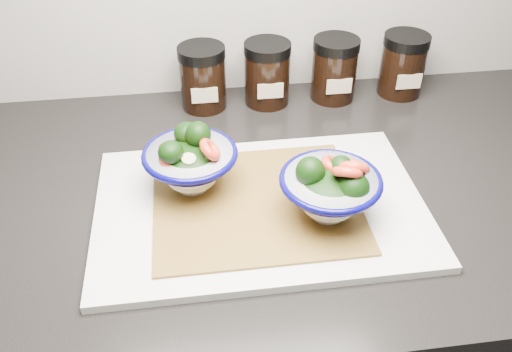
{
  "coord_description": "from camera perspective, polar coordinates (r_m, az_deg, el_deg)",
  "views": [
    {
      "loc": [
        -0.17,
        0.84,
        1.4
      ],
      "look_at": [
        -0.09,
        1.4,
        0.96
      ],
      "focal_mm": 38.0,
      "sensor_mm": 36.0,
      "label": 1
    }
  ],
  "objects": [
    {
      "name": "countertop",
      "position": [
        0.82,
        6.02,
        -1.56
      ],
      "size": [
        3.5,
        0.6,
        0.04
      ],
      "primitive_type": "cube",
      "color": "black",
      "rests_on": "cabinet"
    },
    {
      "name": "cutting_board",
      "position": [
        0.75,
        0.45,
        -3.24
      ],
      "size": [
        0.45,
        0.3,
        0.01
      ],
      "primitive_type": "cube",
      "color": "silver",
      "rests_on": "countertop"
    },
    {
      "name": "bamboo_mat",
      "position": [
        0.74,
        0.0,
        -2.79
      ],
      "size": [
        0.28,
        0.24,
        0.0
      ],
      "primitive_type": "cube",
      "color": "#A98032",
      "rests_on": "cutting_board"
    },
    {
      "name": "bowl_left",
      "position": [
        0.75,
        -6.94,
        1.44
      ],
      "size": [
        0.13,
        0.13,
        0.1
      ],
      "rotation": [
        0.0,
        0.0,
        0.31
      ],
      "color": "white",
      "rests_on": "bamboo_mat"
    },
    {
      "name": "bowl_right",
      "position": [
        0.7,
        7.89,
        -1.38
      ],
      "size": [
        0.13,
        0.13,
        0.1
      ],
      "rotation": [
        0.0,
        0.0,
        -0.08
      ],
      "color": "white",
      "rests_on": "bamboo_mat"
    },
    {
      "name": "spice_jar_a",
      "position": [
        0.96,
        -5.62,
        10.3
      ],
      "size": [
        0.08,
        0.08,
        0.11
      ],
      "color": "black",
      "rests_on": "countertop"
    },
    {
      "name": "spice_jar_b",
      "position": [
        0.97,
        1.18,
        10.76
      ],
      "size": [
        0.08,
        0.08,
        0.11
      ],
      "color": "black",
      "rests_on": "countertop"
    },
    {
      "name": "spice_jar_c",
      "position": [
        1.0,
        8.25,
        11.09
      ],
      "size": [
        0.08,
        0.08,
        0.11
      ],
      "color": "black",
      "rests_on": "countertop"
    },
    {
      "name": "spice_jar_d",
      "position": [
        1.04,
        15.2,
        11.25
      ],
      "size": [
        0.08,
        0.08,
        0.11
      ],
      "color": "black",
      "rests_on": "countertop"
    }
  ]
}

